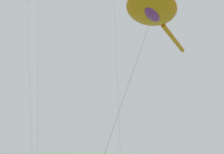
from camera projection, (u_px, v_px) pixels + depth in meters
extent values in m
ellipsoid|color=orange|center=(152.00, 9.00, 15.61)|extent=(4.34, 3.31, 0.98)
cylinder|color=orange|center=(174.00, 39.00, 19.48)|extent=(5.37, 0.39, 0.35)
ellipsoid|color=purple|center=(152.00, 15.00, 15.48)|extent=(1.91, 0.80, 0.35)
cylinder|color=#B2B2B7|center=(130.00, 81.00, 12.64)|extent=(4.12, 1.60, 10.11)
cylinder|color=#B2B2B7|center=(38.00, 23.00, 17.29)|extent=(0.78, 2.24, 21.22)
cylinder|color=#B2B2B7|center=(29.00, 70.00, 22.51)|extent=(0.64, 3.23, 17.94)
cylinder|color=#B2B2B7|center=(116.00, 42.00, 20.37)|extent=(2.48, 2.24, 21.29)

